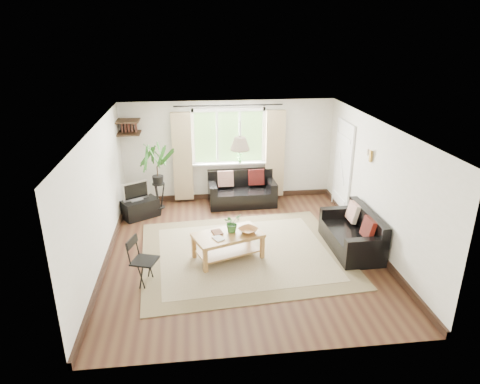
{
  "coord_description": "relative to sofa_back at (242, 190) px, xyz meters",
  "views": [
    {
      "loc": [
        -0.87,
        -7.09,
        3.97
      ],
      "look_at": [
        0.0,
        0.4,
        1.05
      ],
      "focal_mm": 32.0,
      "sensor_mm": 36.0,
      "label": 1
    }
  ],
  "objects": [
    {
      "name": "sill_plant",
      "position": [
        -0.02,
        0.33,
        0.7
      ],
      "size": [
        0.14,
        0.1,
        0.27
      ],
      "primitive_type": "imported",
      "color": "#2D6023",
      "rests_on": "window"
    },
    {
      "name": "door",
      "position": [
        2.2,
        -0.6,
        0.63
      ],
      "size": [
        0.06,
        0.96,
        2.06
      ],
      "primitive_type": "cube",
      "color": "silver",
      "rests_on": "wall_right"
    },
    {
      "name": "palm_stand",
      "position": [
        -1.91,
        -0.39,
        0.44
      ],
      "size": [
        0.8,
        0.8,
        1.62
      ],
      "primitive_type": null,
      "rotation": [
        0.0,
        0.0,
        0.34
      ],
      "color": "black",
      "rests_on": "floor"
    },
    {
      "name": "book_a",
      "position": [
        -0.81,
        -2.73,
        0.14
      ],
      "size": [
        0.24,
        0.27,
        0.02
      ],
      "primitive_type": "imported",
      "rotation": [
        0.0,
        0.0,
        0.46
      ],
      "color": "silver",
      "rests_on": "coffee_table"
    },
    {
      "name": "wall_left",
      "position": [
        -2.77,
        -2.3,
        0.83
      ],
      "size": [
        0.02,
        5.5,
        2.4
      ],
      "primitive_type": "cube",
      "color": "beige",
      "rests_on": "floor"
    },
    {
      "name": "floor",
      "position": [
        -0.27,
        -2.3,
        -0.37
      ],
      "size": [
        5.5,
        5.5,
        0.0
      ],
      "primitive_type": "plane",
      "color": "black",
      "rests_on": "ground"
    },
    {
      "name": "rug",
      "position": [
        -0.25,
        -2.39,
        -0.36
      ],
      "size": [
        3.98,
        3.48,
        0.02
      ],
      "primitive_type": "cube",
      "rotation": [
        0.0,
        0.0,
        0.08
      ],
      "color": "#B8B08E",
      "rests_on": "floor"
    },
    {
      "name": "pendant_lamp",
      "position": [
        -0.27,
        -1.9,
        1.68
      ],
      "size": [
        0.36,
        0.36,
        0.54
      ],
      "primitive_type": null,
      "color": "beige",
      "rests_on": "ceiling"
    },
    {
      "name": "folding_chair",
      "position": [
        -1.98,
        -3.18,
        0.04
      ],
      "size": [
        0.53,
        0.53,
        0.81
      ],
      "primitive_type": null,
      "rotation": [
        0.0,
        0.0,
        1.25
      ],
      "color": "black",
      "rests_on": "floor"
    },
    {
      "name": "sofa_back",
      "position": [
        0.0,
        0.0,
        0.0
      ],
      "size": [
        1.59,
        0.83,
        0.74
      ],
      "primitive_type": null,
      "rotation": [
        0.0,
        0.0,
        0.03
      ],
      "color": "black",
      "rests_on": "floor"
    },
    {
      "name": "bowl",
      "position": [
        -0.19,
        -2.51,
        0.17
      ],
      "size": [
        0.47,
        0.47,
        0.08
      ],
      "primitive_type": "imported",
      "rotation": [
        0.0,
        0.0,
        0.66
      ],
      "color": "#9D6636",
      "rests_on": "coffee_table"
    },
    {
      "name": "tv_stand",
      "position": [
        -2.33,
        -0.48,
        -0.16
      ],
      "size": [
        0.87,
        0.75,
        0.41
      ],
      "primitive_type": "cube",
      "rotation": [
        0.0,
        0.0,
        0.54
      ],
      "color": "black",
      "rests_on": "floor"
    },
    {
      "name": "sofa_right",
      "position": [
        1.79,
        -2.43,
        -0.01
      ],
      "size": [
        1.56,
        0.8,
        0.72
      ],
      "primitive_type": null,
      "rotation": [
        0.0,
        0.0,
        -1.55
      ],
      "color": "black",
      "rests_on": "floor"
    },
    {
      "name": "wall_right",
      "position": [
        2.23,
        -2.3,
        0.83
      ],
      "size": [
        0.02,
        5.5,
        2.4
      ],
      "primitive_type": "cube",
      "color": "beige",
      "rests_on": "floor"
    },
    {
      "name": "tv",
      "position": [
        -2.4,
        -0.48,
        0.26
      ],
      "size": [
        0.6,
        0.47,
        0.45
      ],
      "primitive_type": null,
      "rotation": [
        0.0,
        0.0,
        0.54
      ],
      "color": "#A5A5AA",
      "rests_on": "tv_stand"
    },
    {
      "name": "book_b",
      "position": [
        -0.83,
        -2.48,
        0.14
      ],
      "size": [
        0.23,
        0.28,
        0.02
      ],
      "primitive_type": "imported",
      "rotation": [
        0.0,
        0.0,
        0.25
      ],
      "color": "brown",
      "rests_on": "coffee_table"
    },
    {
      "name": "coffee_table",
      "position": [
        -0.56,
        -2.52,
        -0.12
      ],
      "size": [
        1.36,
        1.03,
        0.5
      ],
      "primitive_type": null,
      "rotation": [
        0.0,
        0.0,
        0.34
      ],
      "color": "brown",
      "rests_on": "floor"
    },
    {
      "name": "wall_front",
      "position": [
        -0.27,
        -5.05,
        0.83
      ],
      "size": [
        5.0,
        0.02,
        2.4
      ],
      "primitive_type": "cube",
      "color": "beige",
      "rests_on": "floor"
    },
    {
      "name": "table_plant",
      "position": [
        -0.47,
        -2.43,
        0.3
      ],
      "size": [
        0.4,
        0.4,
        0.34
      ],
      "primitive_type": "imported",
      "rotation": [
        0.0,
        0.0,
        0.67
      ],
      "color": "#2D6026",
      "rests_on": "coffee_table"
    },
    {
      "name": "wall_sconce",
      "position": [
        2.16,
        -2.0,
        1.37
      ],
      "size": [
        0.12,
        0.12,
        0.28
      ],
      "primitive_type": null,
      "color": "beige",
      "rests_on": "wall_right"
    },
    {
      "name": "corner_shelf",
      "position": [
        -2.52,
        0.2,
        1.52
      ],
      "size": [
        0.5,
        0.5,
        0.34
      ],
      "primitive_type": null,
      "color": "black",
      "rests_on": "wall_back"
    },
    {
      "name": "window",
      "position": [
        -0.27,
        0.41,
        1.18
      ],
      "size": [
        2.5,
        0.16,
        2.16
      ],
      "primitive_type": null,
      "color": "white",
      "rests_on": "wall_back"
    },
    {
      "name": "wall_back",
      "position": [
        -0.27,
        0.45,
        0.83
      ],
      "size": [
        5.0,
        0.02,
        2.4
      ],
      "primitive_type": "cube",
      "color": "beige",
      "rests_on": "floor"
    },
    {
      "name": "ceiling",
      "position": [
        -0.27,
        -2.3,
        2.03
      ],
      "size": [
        5.5,
        5.5,
        0.0
      ],
      "primitive_type": "plane",
      "rotation": [
        3.14,
        0.0,
        0.0
      ],
      "color": "white",
      "rests_on": "floor"
    }
  ]
}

